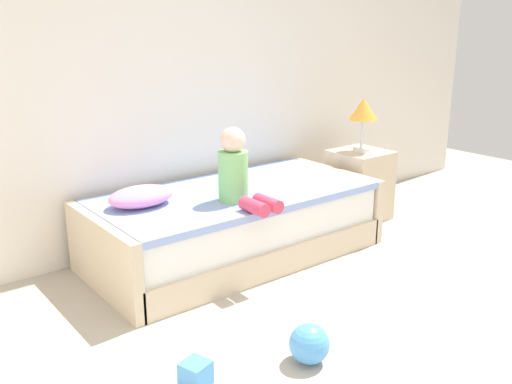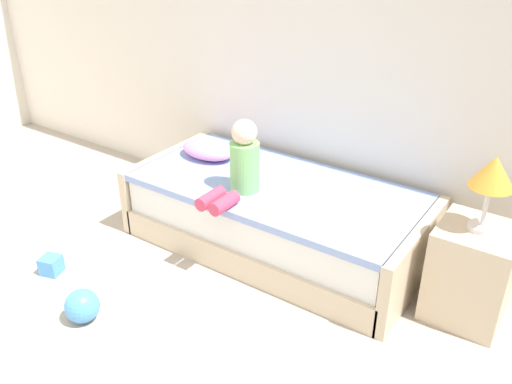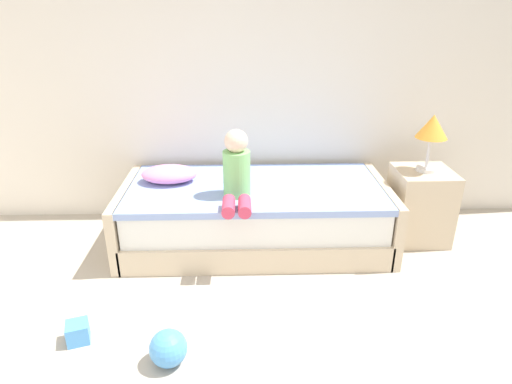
{
  "view_description": "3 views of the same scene",
  "coord_description": "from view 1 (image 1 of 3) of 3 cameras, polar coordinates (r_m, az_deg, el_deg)",
  "views": [
    {
      "loc": [
        -2.11,
        -1.14,
        1.66
      ],
      "look_at": [
        0.16,
        1.75,
        0.55
      ],
      "focal_mm": 39.65,
      "sensor_mm": 36.0,
      "label": 1
    },
    {
      "loc": [
        1.93,
        -0.83,
        2.2
      ],
      "look_at": [
        0.16,
        1.75,
        0.55
      ],
      "focal_mm": 37.99,
      "sensor_mm": 36.0,
      "label": 2
    },
    {
      "loc": [
        0.06,
        -1.2,
        1.83
      ],
      "look_at": [
        0.16,
        1.75,
        0.55
      ],
      "focal_mm": 30.94,
      "sensor_mm": 36.0,
      "label": 3
    }
  ],
  "objects": [
    {
      "name": "wall_rear",
      "position": [
        4.3,
        -8.91,
        13.83
      ],
      "size": [
        7.2,
        0.1,
        2.9
      ],
      "primitive_type": "cube",
      "color": "silver",
      "rests_on": "ground"
    },
    {
      "name": "bed",
      "position": [
        4.12,
        -2.15,
        -3.25
      ],
      "size": [
        2.11,
        1.0,
        0.5
      ],
      "color": "beige",
      "rests_on": "ground"
    },
    {
      "name": "nightstand",
      "position": [
        4.99,
        10.38,
        0.73
      ],
      "size": [
        0.44,
        0.44,
        0.6
      ],
      "primitive_type": "cube",
      "color": "beige",
      "rests_on": "ground"
    },
    {
      "name": "table_lamp",
      "position": [
        4.85,
        10.77,
        7.97
      ],
      "size": [
        0.24,
        0.24,
        0.45
      ],
      "color": "silver",
      "rests_on": "nightstand"
    },
    {
      "name": "child_figure",
      "position": [
        3.73,
        -1.89,
        1.97
      ],
      "size": [
        0.2,
        0.51,
        0.5
      ],
      "color": "#7FC672",
      "rests_on": "bed"
    },
    {
      "name": "pillow",
      "position": [
        3.77,
        -11.53,
        -0.43
      ],
      "size": [
        0.44,
        0.3,
        0.13
      ],
      "primitive_type": "ellipsoid",
      "color": "#EA8CC6",
      "rests_on": "bed"
    },
    {
      "name": "toy_ball",
      "position": [
        2.96,
        5.4,
        -15.0
      ],
      "size": [
        0.21,
        0.21,
        0.21
      ],
      "primitive_type": "sphere",
      "color": "#4C99E5",
      "rests_on": "ground"
    },
    {
      "name": "toy_block",
      "position": [
        2.83,
        -6.11,
        -17.78
      ],
      "size": [
        0.16,
        0.16,
        0.12
      ],
      "primitive_type": "cube",
      "rotation": [
        0.0,
        0.0,
        1.88
      ],
      "color": "#4C99E5",
      "rests_on": "ground"
    }
  ]
}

